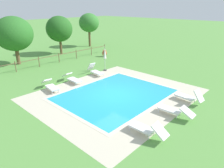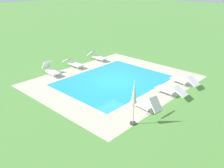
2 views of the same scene
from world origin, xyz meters
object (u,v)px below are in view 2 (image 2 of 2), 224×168
(sun_lounger_north_end, at_px, (51,70))
(sun_lounger_north_far, at_px, (146,104))
(sun_lounger_north_near_steps, at_px, (170,90))
(patio_umbrella_closed_row_mid_west, at_px, (134,96))
(sun_lounger_north_mid, at_px, (97,56))
(sun_lounger_south_end, at_px, (73,63))
(sun_lounger_south_near_corner, at_px, (183,80))

(sun_lounger_north_end, bearing_deg, sun_lounger_north_far, 92.49)
(sun_lounger_north_far, bearing_deg, sun_lounger_north_end, -87.51)
(sun_lounger_north_near_steps, bearing_deg, patio_umbrella_closed_row_mid_west, 4.46)
(sun_lounger_north_near_steps, xyz_separation_m, patio_umbrella_closed_row_mid_west, (4.13, 0.32, 1.23))
(patio_umbrella_closed_row_mid_west, bearing_deg, sun_lounger_north_near_steps, -175.54)
(sun_lounger_north_mid, bearing_deg, sun_lounger_south_end, -2.40)
(sun_lounger_north_near_steps, bearing_deg, sun_lounger_north_far, 0.59)
(sun_lounger_north_mid, relative_size, sun_lounger_south_end, 0.97)
(sun_lounger_north_near_steps, distance_m, sun_lounger_south_end, 8.69)
(sun_lounger_south_near_corner, height_order, patio_umbrella_closed_row_mid_west, patio_umbrella_closed_row_mid_west)
(patio_umbrella_closed_row_mid_west, bearing_deg, sun_lounger_north_far, -169.12)
(sun_lounger_north_end, bearing_deg, sun_lounger_north_mid, -179.38)
(sun_lounger_north_near_steps, relative_size, sun_lounger_north_far, 1.11)
(sun_lounger_north_far, xyz_separation_m, sun_lounger_south_near_corner, (-4.66, -0.16, -0.04))
(sun_lounger_north_near_steps, height_order, sun_lounger_north_end, sun_lounger_north_end)
(sun_lounger_north_mid, distance_m, sun_lounger_north_end, 4.94)
(sun_lounger_north_end, distance_m, sun_lounger_south_end, 2.30)
(sun_lounger_north_end, xyz_separation_m, sun_lounger_south_end, (-2.29, -0.16, -0.04))
(sun_lounger_north_near_steps, relative_size, sun_lounger_south_near_corner, 0.99)
(sun_lounger_north_near_steps, distance_m, sun_lounger_south_near_corner, 2.07)
(sun_lounger_north_near_steps, height_order, sun_lounger_south_near_corner, sun_lounger_south_near_corner)
(sun_lounger_north_end, bearing_deg, sun_lounger_south_end, -175.91)
(sun_lounger_north_mid, xyz_separation_m, sun_lounger_south_end, (2.65, -0.11, -0.02))
(sun_lounger_north_far, height_order, patio_umbrella_closed_row_mid_west, patio_umbrella_closed_row_mid_west)
(sun_lounger_north_far, height_order, sun_lounger_north_end, sun_lounger_north_end)
(sun_lounger_north_near_steps, xyz_separation_m, sun_lounger_north_far, (2.59, 0.03, 0.04))
(sun_lounger_north_mid, relative_size, sun_lounger_south_near_corner, 0.95)
(sun_lounger_south_end, distance_m, patio_umbrella_closed_row_mid_west, 9.70)
(sun_lounger_south_near_corner, bearing_deg, sun_lounger_north_mid, -89.37)
(sun_lounger_north_end, xyz_separation_m, patio_umbrella_closed_row_mid_west, (1.16, 8.82, 1.18))
(sun_lounger_north_mid, distance_m, patio_umbrella_closed_row_mid_west, 10.84)
(sun_lounger_north_end, distance_m, patio_umbrella_closed_row_mid_west, 8.97)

